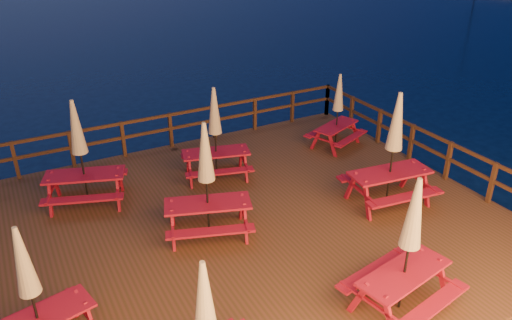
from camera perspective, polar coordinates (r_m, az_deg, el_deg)
name	(u,v)px	position (r m, az deg, el deg)	size (l,w,h in m)	color
ground	(243,237)	(11.99, -1.54, -8.78)	(500.00, 500.00, 0.00)	black
deck	(242,230)	(11.88, -1.55, -7.99)	(12.00, 10.00, 0.40)	#483017
deck_piles	(243,247)	(12.17, -1.53, -9.93)	(11.44, 9.44, 1.40)	#331B10
railing	(211,164)	(12.79, -5.21, -0.41)	(11.80, 9.75, 1.10)	#331B10
picnic_table_0	(206,179)	(10.72, -5.68, -2.16)	(2.29, 2.08, 2.70)	maroon
picnic_table_1	(338,110)	(15.31, 9.33, 5.71)	(1.98, 1.82, 2.30)	maroon
picnic_table_3	(393,148)	(12.29, 15.43, 1.33)	(2.20, 1.89, 2.88)	maroon
picnic_table_4	(31,291)	(8.66, -24.37, -13.52)	(1.99, 1.76, 2.45)	maroon
picnic_table_5	(215,132)	(13.19, -4.69, 3.18)	(2.11, 1.89, 2.56)	maroon
picnic_table_6	(80,152)	(12.57, -19.45, 0.88)	(2.30, 2.10, 2.71)	maroon
picnic_table_7	(409,245)	(9.07, 17.09, -9.23)	(2.13, 1.86, 2.68)	maroon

